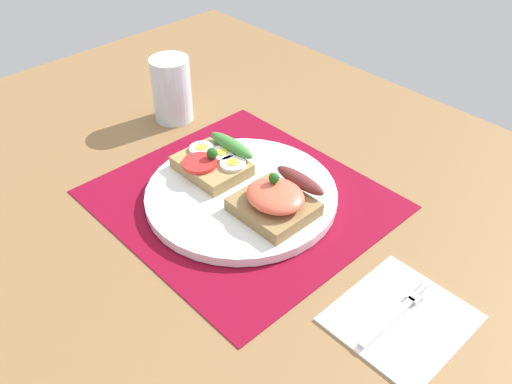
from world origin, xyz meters
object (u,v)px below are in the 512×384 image
fork (400,310)px  sandwich_salmon (278,199)px  napkin (401,318)px  plate (241,194)px  sandwich_egg_tomato (213,162)px  drinking_glass (172,89)px

fork → sandwich_salmon: bearing=176.0°
sandwich_salmon → napkin: size_ratio=0.72×
napkin → fork: 0.82cm
sandwich_salmon → napkin: bearing=-4.9°
plate → napkin: size_ratio=1.87×
plate → napkin: plate is taller
sandwich_egg_tomato → drinking_glass: drinking_glass is taller
sandwich_egg_tomato → napkin: sandwich_egg_tomato is taller
fork → drinking_glass: 52.64cm
drinking_glass → sandwich_salmon: bearing=-11.0°
sandwich_egg_tomato → napkin: bearing=-2.6°
sandwich_egg_tomato → fork: (33.65, -1.18, -2.35)cm
plate → sandwich_salmon: size_ratio=2.61×
sandwich_salmon → napkin: (21.34, -1.85, -3.32)cm
fork → sandwich_egg_tomato: bearing=178.0°
sandwich_salmon → fork: sandwich_salmon is taller
drinking_glass → plate: bearing=-15.1°
napkin → drinking_glass: size_ratio=1.31×
sandwich_salmon → drinking_glass: drinking_glass is taller
sandwich_egg_tomato → sandwich_salmon: 12.88cm
fork → drinking_glass: (-51.90, 7.47, 4.70)cm
fork → drinking_glass: bearing=171.8°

